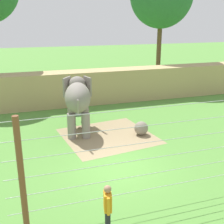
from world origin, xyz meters
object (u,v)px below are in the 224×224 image
zookeeper (108,208)px  water_tub (76,111)px  enrichment_ball (141,128)px  elephant (78,98)px

zookeeper → water_tub: 11.87m
zookeeper → water_tub: (1.44, 11.76, -0.74)m
enrichment_ball → water_tub: bearing=118.9°
enrichment_ball → zookeeper: bearing=-120.6°
zookeeper → water_tub: bearing=83.0°
enrichment_ball → water_tub: enrichment_ball is taller
zookeeper → water_tub: zookeeper is taller
enrichment_ball → zookeeper: 8.08m
elephant → water_tub: size_ratio=3.55×
elephant → enrichment_ball: elephant is taller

